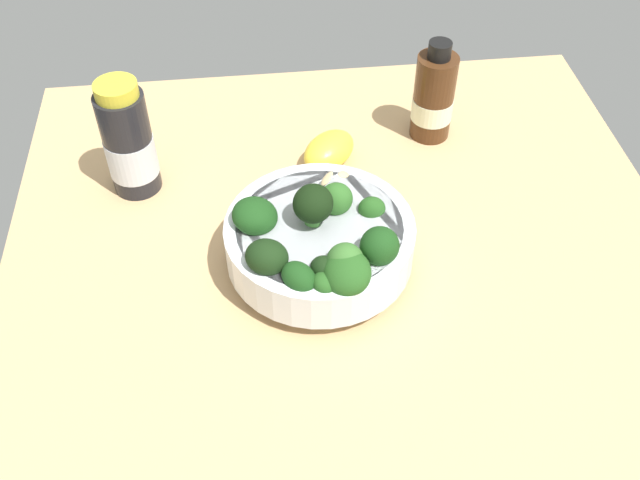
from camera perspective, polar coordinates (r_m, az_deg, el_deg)
name	(u,v)px	position (r cm, az deg, el deg)	size (l,w,h in cm)	color
ground_plane	(347,274)	(76.14, 2.17, -2.73)	(71.19, 71.19, 3.89)	tan
bowl_of_broccoli	(319,243)	(70.79, -0.05, -0.25)	(18.77, 18.77, 10.41)	white
lemon_wedge	(331,150)	(84.89, 0.87, 7.06)	(7.27, 4.76, 3.76)	yellow
bottle_tall	(433,98)	(88.40, 8.92, 11.03)	(4.93, 4.93, 12.63)	#472814
bottle_short	(129,144)	(81.82, -14.82, 7.35)	(5.43, 5.43, 13.71)	black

